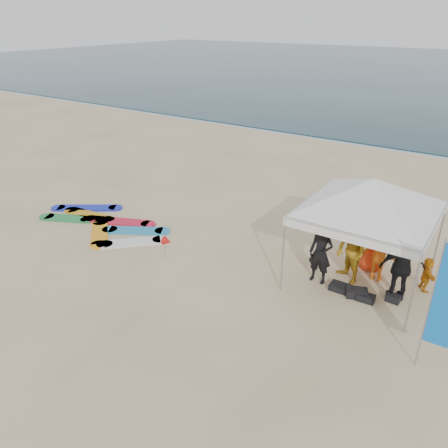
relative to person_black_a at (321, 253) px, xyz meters
name	(u,v)px	position (x,y,z in m)	size (l,w,h in m)	color
ground	(154,293)	(-3.46, -3.05, -0.90)	(120.00, 120.00, 0.00)	beige
shoreline_foam	(364,144)	(-3.46, 15.15, -0.90)	(160.00, 1.20, 0.01)	silver
person_black_a	(321,253)	(0.00, 0.00, 0.00)	(0.66, 0.43, 1.81)	black
person_yellow	(351,251)	(0.69, 0.48, 0.04)	(0.92, 0.72, 1.89)	#BB881A
person_orange_a	(380,252)	(1.35, 1.04, -0.05)	(1.11, 0.64, 1.71)	#D25A12
person_black_b	(402,267)	(2.07, 0.36, 0.07)	(1.14, 0.47, 1.94)	black
person_orange_b	(373,244)	(1.03, 1.42, -0.05)	(0.83, 0.54, 1.70)	red
person_seated	(427,274)	(2.60, 1.21, -0.41)	(0.91, 0.29, 0.98)	orange
canopy_tent	(374,179)	(0.95, 0.68, 2.16)	(4.65, 4.65, 3.51)	#A5A5A8
feather_flag	(445,299)	(3.28, -1.94, 0.91)	(0.53, 0.04, 3.10)	#A5A5A8
marker_pennant	(167,242)	(-4.49, -1.25, -0.41)	(0.28, 0.28, 0.64)	#A5A5A8
gear_pile	(359,293)	(1.22, -0.10, -0.81)	(1.81, 0.72, 0.22)	black
surfboard_spread	(104,223)	(-7.91, -0.78, -0.87)	(5.41, 2.86, 0.07)	#227E3F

